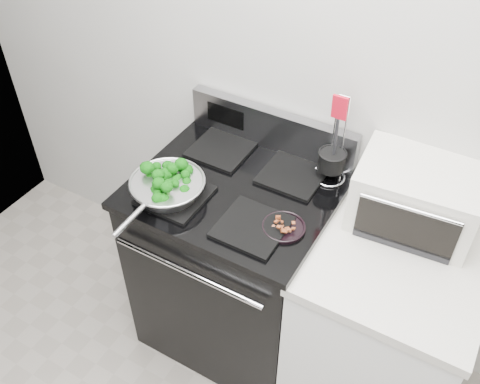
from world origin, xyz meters
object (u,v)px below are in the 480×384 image
Objects in this scene: toaster_oven at (416,196)px; bacon_plate at (284,225)px; skillet at (167,187)px; utensil_holder at (331,165)px; gas_range at (236,262)px.

bacon_plate is at bearing -146.01° from toaster_oven.
skillet is at bearing -160.98° from toaster_oven.
utensil_holder reaches higher than skillet.
skillet is 1.03× the size of toaster_oven.
skillet is at bearing -136.81° from gas_range.
utensil_holder is at bearing 38.53° from skillet.
skillet is 0.47m from bacon_plate.
bacon_plate is 0.36× the size of toaster_oven.
toaster_oven is at bearing 38.55° from bacon_plate.
toaster_oven reaches higher than bacon_plate.
skillet is 1.19× the size of utensil_holder.
toaster_oven is (0.38, 0.30, 0.08)m from bacon_plate.
skillet is 0.65m from utensil_holder.
bacon_plate is at bearing -94.18° from utensil_holder.
utensil_holder is (0.50, 0.41, 0.02)m from skillet.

